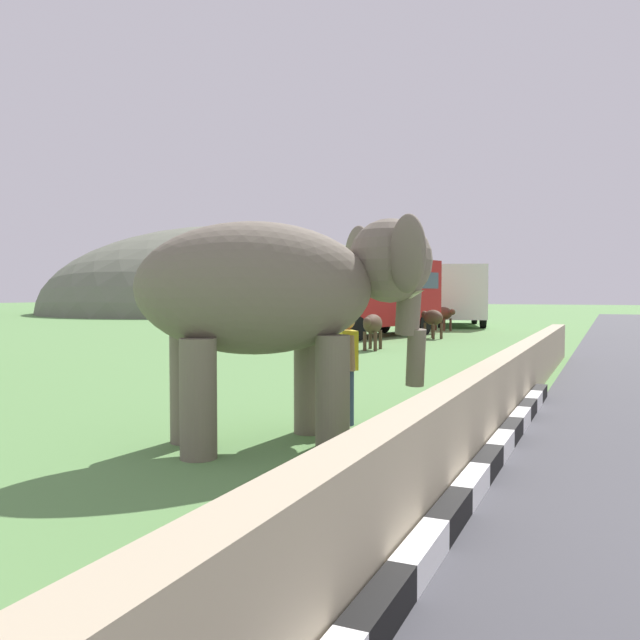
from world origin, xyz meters
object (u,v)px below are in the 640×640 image
(elephant, at_px, (285,293))
(bus_white, at_px, (459,291))
(bus_red, at_px, (371,290))
(person_handler, at_px, (347,362))
(cow_near, at_px, (372,325))
(cow_far, at_px, (444,314))
(cow_mid, at_px, (433,318))

(elephant, bearing_deg, bus_white, 8.13)
(bus_red, relative_size, bus_white, 1.01)
(person_handler, height_order, cow_near, person_handler)
(person_handler, xyz_separation_m, cow_far, (24.48, 4.37, -0.06))
(cow_near, height_order, cow_far, same)
(cow_far, bearing_deg, person_handler, -169.87)
(elephant, relative_size, cow_near, 2.01)
(elephant, xyz_separation_m, cow_near, (13.62, 3.61, -1.09))
(cow_far, bearing_deg, elephant, -171.05)
(bus_red, distance_m, cow_near, 7.11)
(person_handler, bearing_deg, bus_red, 18.61)
(person_handler, xyz_separation_m, cow_mid, (18.69, 3.47, -0.06))
(person_handler, bearing_deg, elephant, 169.00)
(elephant, height_order, person_handler, elephant)
(elephant, bearing_deg, cow_mid, 8.98)
(elephant, xyz_separation_m, bus_red, (20.19, 6.02, 0.11))
(bus_white, xyz_separation_m, cow_near, (-17.82, -0.88, -1.21))
(elephant, relative_size, person_handler, 2.33)
(cow_mid, xyz_separation_m, cow_far, (5.79, 0.90, 0.00))
(bus_white, xyz_separation_m, cow_far, (-5.49, -0.40, -1.21))
(cow_mid, bearing_deg, cow_near, 176.30)
(cow_far, bearing_deg, bus_red, 161.44)
(bus_white, distance_m, cow_far, 5.63)
(elephant, distance_m, cow_mid, 20.44)
(bus_white, bearing_deg, bus_red, 172.25)
(person_handler, distance_m, cow_mid, 19.01)
(cow_mid, relative_size, cow_far, 1.04)
(elephant, distance_m, bus_white, 31.75)
(bus_red, xyz_separation_m, cow_far, (5.75, -1.93, -1.21))
(cow_near, bearing_deg, person_handler, -162.22)
(bus_white, height_order, cow_near, bus_white)
(bus_white, bearing_deg, cow_far, -175.81)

